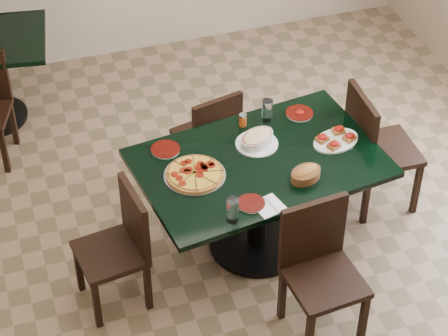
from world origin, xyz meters
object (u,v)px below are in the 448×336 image
object	(u,v)px
main_table	(259,182)
lasagna_casserole	(257,139)
chair_near	(319,263)
chair_left	(121,242)
chair_far	(211,135)
bruschetta_platter	(336,139)
pepperoni_pizza	(195,174)
chair_right	(373,144)
bread_basket	(306,174)

from	to	relation	value
main_table	lasagna_casserole	xyz separation A→B (m)	(0.04, 0.16, 0.23)
chair_near	lasagna_casserole	world-z (taller)	chair_near
chair_left	chair_far	bearing A→B (deg)	127.62
chair_left	bruschetta_platter	world-z (taller)	chair_left
chair_left	pepperoni_pizza	bearing A→B (deg)	98.19
chair_right	lasagna_casserole	size ratio (longest dim) A/B	3.21
chair_near	main_table	bearing A→B (deg)	93.92
chair_far	chair_left	distance (m)	1.22
main_table	chair_right	distance (m)	0.91
chair_right	chair_left	distance (m)	1.89
chair_right	lasagna_casserole	xyz separation A→B (m)	(-0.86, -0.00, 0.26)
main_table	pepperoni_pizza	world-z (taller)	pepperoni_pizza
chair_left	lasagna_casserole	distance (m)	1.10
bread_basket	bruschetta_platter	size ratio (longest dim) A/B	0.65
main_table	chair_left	bearing A→B (deg)	-177.56
chair_near	chair_right	bearing A→B (deg)	44.17
main_table	chair_near	distance (m)	0.76
chair_near	chair_left	size ratio (longest dim) A/B	1.07
pepperoni_pizza	bruschetta_platter	world-z (taller)	bruschetta_platter
chair_left	bread_basket	world-z (taller)	chair_left
chair_left	pepperoni_pizza	world-z (taller)	chair_left
pepperoni_pizza	bread_basket	distance (m)	0.69
main_table	lasagna_casserole	size ratio (longest dim) A/B	5.56
chair_far	chair_right	bearing A→B (deg)	138.74
chair_far	lasagna_casserole	world-z (taller)	lasagna_casserole
chair_far	chair_near	world-z (taller)	chair_near
chair_far	lasagna_casserole	distance (m)	0.65
chair_right	pepperoni_pizza	distance (m)	1.37
chair_left	bruschetta_platter	xyz separation A→B (m)	(1.50, 0.20, 0.30)
chair_right	chair_near	bearing A→B (deg)	140.72
pepperoni_pizza	chair_far	bearing A→B (deg)	65.76
main_table	bruschetta_platter	bearing A→B (deg)	-4.60
bread_basket	chair_near	bearing A→B (deg)	-121.96
chair_far	pepperoni_pizza	world-z (taller)	chair_far
chair_near	chair_left	world-z (taller)	chair_near
main_table	chair_right	bearing A→B (deg)	2.61
pepperoni_pizza	lasagna_casserole	world-z (taller)	lasagna_casserole
main_table	chair_far	world-z (taller)	chair_far
chair_right	pepperoni_pizza	xyz separation A→B (m)	(-1.34, -0.18, 0.23)
pepperoni_pizza	bruschetta_platter	distance (m)	0.98
bread_basket	bruschetta_platter	xyz separation A→B (m)	(0.33, 0.28, -0.02)
bruschetta_platter	chair_near	bearing A→B (deg)	-135.49
chair_right	bruschetta_platter	xyz separation A→B (m)	(-0.36, -0.13, 0.23)
main_table	chair_far	bearing A→B (deg)	91.40
main_table	lasagna_casserole	world-z (taller)	lasagna_casserole
main_table	chair_near	xyz separation A→B (m)	(0.12, -0.74, -0.06)
bread_basket	chair_left	bearing A→B (deg)	155.07
chair_far	chair_right	world-z (taller)	chair_right
chair_left	bruschetta_platter	distance (m)	1.54
chair_right	main_table	bearing A→B (deg)	101.71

